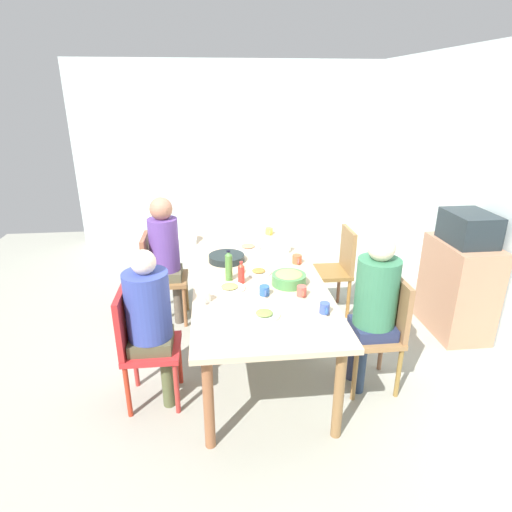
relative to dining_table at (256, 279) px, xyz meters
The scene contains 27 objects.
ground_plane 0.68m from the dining_table, ahead, with size 7.39×7.39×0.00m, color gray.
wall_left 3.20m from the dining_table, behind, with size 0.12×4.57×2.60m, color silver.
dining_table is the anchor object (origin of this frame).
chair_0 1.10m from the dining_table, 124.03° to the left, with size 0.40×0.40×0.90m.
chair_1 1.10m from the dining_table, 124.03° to the right, with size 0.40×0.40×0.90m.
person_1 1.02m from the dining_table, 126.90° to the right, with size 0.30×0.30×1.27m.
chair_2 1.10m from the dining_table, 55.97° to the left, with size 0.40×0.40×0.90m.
person_2 1.02m from the dining_table, 53.14° to the left, with size 0.31×0.31×1.25m.
chair_3 1.10m from the dining_table, 55.97° to the right, with size 0.40×0.40×0.90m.
person_3 1.02m from the dining_table, 53.12° to the right, with size 0.31×0.31×1.20m.
plate_0 0.40m from the dining_table, 38.15° to the right, with size 0.24×0.24×0.04m.
plate_1 0.76m from the dining_table, ahead, with size 0.21×0.21×0.04m.
plate_2 0.08m from the dining_table, 38.19° to the left, with size 0.21×0.21×0.04m.
plate_3 0.60m from the dining_table, behind, with size 0.24×0.24×0.04m.
bowl_0 0.37m from the dining_table, 41.43° to the left, with size 0.27×0.27×0.11m.
serving_pan 0.38m from the dining_table, 140.01° to the right, with size 0.50×0.32×0.06m.
cup_0 0.43m from the dining_table, 113.06° to the left, with size 0.12×0.08×0.08m.
cup_1 0.66m from the dining_table, 41.44° to the right, with size 0.13×0.09×0.08m.
cup_2 0.44m from the dining_table, ahead, with size 0.11×0.08×0.07m.
cup_3 0.86m from the dining_table, 27.63° to the left, with size 0.11×0.07×0.08m.
cup_4 0.57m from the dining_table, 31.53° to the left, with size 0.11×0.07×0.08m.
cup_5 0.60m from the dining_table, 143.52° to the left, with size 0.11×0.08×0.09m.
cup_6 1.04m from the dining_table, 166.04° to the left, with size 0.11×0.08×0.07m.
bottle_0 0.28m from the dining_table, 35.47° to the right, with size 0.05×0.05×0.18m.
bottle_1 0.33m from the dining_table, 60.98° to the right, with size 0.06×0.06×0.26m.
side_cabinet 1.94m from the dining_table, 93.05° to the left, with size 0.70×0.44×0.90m, color #A9785B.
microwave 1.96m from the dining_table, 93.05° to the left, with size 0.48×0.36×0.28m, color #1E272B.
Camera 1 is at (3.29, -0.36, 2.18)m, focal length 29.82 mm.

